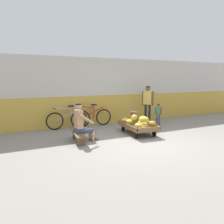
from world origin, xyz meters
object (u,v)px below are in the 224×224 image
object	(u,v)px
banana_cart	(138,127)
customer_child	(158,112)
vendor_seated	(82,122)
plastic_crate	(133,123)
customer_adult	(148,101)
weighing_scale	(133,115)
bicycle_far_left	(91,117)
low_bench	(79,135)
bicycle_near_left	(69,119)

from	to	relation	value
banana_cart	customer_child	size ratio (longest dim) A/B	1.75
customer_child	vendor_seated	bearing A→B (deg)	-166.27
plastic_crate	customer_adult	bearing A→B (deg)	16.26
customer_child	customer_adult	bearing A→B (deg)	113.54
weighing_scale	customer_adult	xyz separation A→B (m)	(0.82, 0.24, 0.50)
bicycle_far_left	customer_adult	bearing A→B (deg)	-14.59
low_bench	bicycle_near_left	world-z (taller)	bicycle_near_left
vendor_seated	customer_adult	distance (m)	3.50
low_bench	plastic_crate	world-z (taller)	plastic_crate
customer_adult	banana_cart	bearing A→B (deg)	-135.37
weighing_scale	bicycle_near_left	distance (m)	2.42
bicycle_near_left	customer_adult	bearing A→B (deg)	-10.31
bicycle_near_left	vendor_seated	bearing A→B (deg)	-94.16
plastic_crate	bicycle_near_left	distance (m)	2.42
bicycle_near_left	weighing_scale	bearing A→B (deg)	-19.42
low_bench	bicycle_far_left	bearing A→B (deg)	58.95
customer_child	weighing_scale	bearing A→B (deg)	168.37
banana_cart	vendor_seated	xyz separation A→B (m)	(-1.98, -0.05, 0.33)
bicycle_near_left	customer_adult	size ratio (longest dim) A/B	1.09
banana_cart	weighing_scale	xyz separation A→B (m)	(0.43, 1.00, 0.21)
banana_cart	low_bench	bearing A→B (deg)	-178.55
banana_cart	vendor_seated	size ratio (longest dim) A/B	1.32
banana_cart	bicycle_near_left	distance (m)	2.58
low_bench	vendor_seated	size ratio (longest dim) A/B	0.99
banana_cart	customer_adult	bearing A→B (deg)	44.63
vendor_seated	customer_adult	world-z (taller)	customer_adult
plastic_crate	customer_child	distance (m)	1.10
plastic_crate	customer_child	size ratio (longest dim) A/B	0.42
vendor_seated	customer_adult	bearing A→B (deg)	21.70
weighing_scale	bicycle_near_left	bearing A→B (deg)	160.58
low_bench	customer_adult	xyz separation A→B (m)	(3.32, 1.29, 0.75)
vendor_seated	weighing_scale	size ratio (longest dim) A/B	3.80
low_bench	bicycle_far_left	world-z (taller)	bicycle_far_left
plastic_crate	bicycle_far_left	bearing A→B (deg)	149.56
customer_child	low_bench	bearing A→B (deg)	-166.57
bicycle_far_left	customer_adult	world-z (taller)	customer_adult
vendor_seated	plastic_crate	xyz separation A→B (m)	(2.41, 1.05, -0.42)
weighing_scale	low_bench	bearing A→B (deg)	-157.26
plastic_crate	weighing_scale	bearing A→B (deg)	-90.00
low_bench	customer_adult	bearing A→B (deg)	21.21
vendor_seated	plastic_crate	bearing A→B (deg)	23.46
bicycle_near_left	bicycle_far_left	bearing A→B (deg)	0.58
banana_cart	plastic_crate	size ratio (longest dim) A/B	4.18
vendor_seated	weighing_scale	bearing A→B (deg)	23.44
customer_adult	customer_child	distance (m)	0.64
bicycle_near_left	customer_child	xyz separation A→B (m)	(3.29, -1.01, 0.18)
weighing_scale	customer_child	bearing A→B (deg)	-11.63
banana_cart	bicycle_near_left	size ratio (longest dim) A/B	0.91
banana_cart	bicycle_near_left	xyz separation A→B (m)	(-1.84, 1.80, 0.11)
bicycle_near_left	customer_adult	xyz separation A→B (m)	(3.10, -0.56, 0.60)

